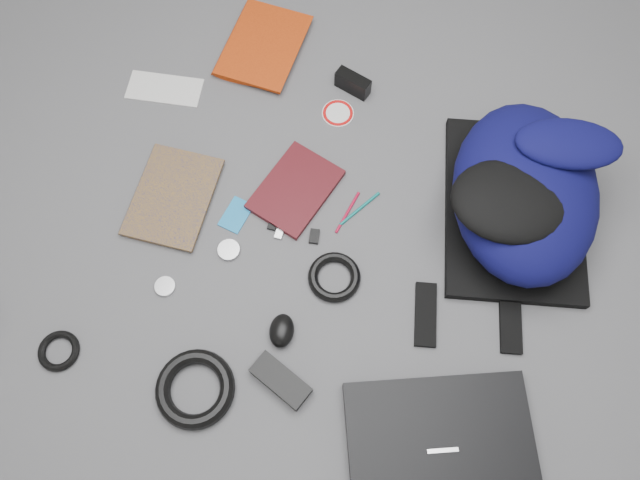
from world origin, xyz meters
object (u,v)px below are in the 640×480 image
at_px(comic_book, 138,189).
at_px(textbook_red, 230,37).
at_px(backpack, 525,192).
at_px(dvd_case, 295,190).
at_px(mouse, 282,331).
at_px(power_brick, 281,381).
at_px(compact_camera, 353,83).
at_px(laptop, 441,451).

bearing_deg(comic_book, textbook_red, 80.76).
relative_size(backpack, comic_book, 2.01).
bearing_deg(backpack, comic_book, -178.82).
relative_size(textbook_red, dvd_case, 1.21).
relative_size(backpack, textbook_red, 1.94).
bearing_deg(dvd_case, mouse, -60.31).
distance_m(backpack, comic_book, 0.91).
height_order(dvd_case, mouse, mouse).
bearing_deg(power_brick, textbook_red, 138.79).
bearing_deg(mouse, comic_book, 142.68).
bearing_deg(dvd_case, textbook_red, 145.65).
bearing_deg(backpack, compact_camera, 141.80).
height_order(comic_book, mouse, mouse).
distance_m(textbook_red, compact_camera, 0.37).
bearing_deg(comic_book, dvd_case, 14.31).
xyz_separation_m(laptop, comic_book, (-0.89, 0.24, -0.01)).
bearing_deg(dvd_case, laptop, -29.19).
distance_m(laptop, power_brick, 0.36).
height_order(laptop, power_brick, laptop).
xyz_separation_m(compact_camera, mouse, (0.13, -0.66, -0.01)).
relative_size(textbook_red, comic_book, 1.04).
height_order(comic_book, power_brick, power_brick).
distance_m(backpack, mouse, 0.63).
bearing_deg(textbook_red, laptop, -46.12).
bearing_deg(power_brick, comic_book, 166.83).
distance_m(textbook_red, comic_book, 0.50).
bearing_deg(laptop, mouse, 139.07).
distance_m(compact_camera, power_brick, 0.78).
distance_m(backpack, power_brick, 0.69).
bearing_deg(comic_book, laptop, -26.60).
xyz_separation_m(comic_book, dvd_case, (0.35, 0.17, -0.00)).
relative_size(comic_book, compact_camera, 2.71).
bearing_deg(dvd_case, compact_camera, 97.75).
bearing_deg(laptop, textbook_red, 111.00).
distance_m(laptop, textbook_red, 1.17).
relative_size(laptop, mouse, 4.97).
distance_m(comic_book, dvd_case, 0.38).
height_order(backpack, power_brick, backpack).
bearing_deg(compact_camera, textbook_red, -172.50).
relative_size(mouse, power_brick, 0.58).
height_order(laptop, comic_book, laptop).
xyz_separation_m(dvd_case, mouse, (0.13, -0.33, 0.01)).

